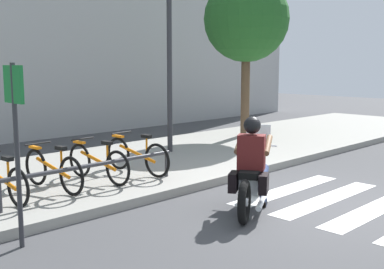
% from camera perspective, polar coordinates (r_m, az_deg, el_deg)
% --- Properties ---
extents(ground_plane, '(48.00, 48.00, 0.00)m').
position_cam_1_polar(ground_plane, '(8.00, 14.58, -7.92)').
color(ground_plane, '#424244').
extents(sidewalk, '(24.00, 4.40, 0.15)m').
position_cam_1_polar(sidewalk, '(10.55, -4.74, -3.31)').
color(sidewalk, gray).
rests_on(sidewalk, ground).
extents(crosswalk_stripe_1, '(2.80, 0.40, 0.01)m').
position_cam_1_polar(crosswalk_stripe_1, '(7.95, 20.90, -8.28)').
color(crosswalk_stripe_1, white).
rests_on(crosswalk_stripe_1, ground).
extents(crosswalk_stripe_2, '(2.80, 0.40, 0.01)m').
position_cam_1_polar(crosswalk_stripe_2, '(8.29, 15.82, -7.36)').
color(crosswalk_stripe_2, white).
rests_on(crosswalk_stripe_2, ground).
extents(crosswalk_stripe_3, '(2.80, 0.40, 0.01)m').
position_cam_1_polar(crosswalk_stripe_3, '(8.69, 11.20, -6.47)').
color(crosswalk_stripe_3, white).
rests_on(crosswalk_stripe_3, ground).
extents(motorcycle, '(1.97, 1.21, 1.22)m').
position_cam_1_polar(motorcycle, '(7.46, 7.22, -5.26)').
color(motorcycle, black).
rests_on(motorcycle, ground).
extents(rider, '(0.77, 0.72, 1.44)m').
position_cam_1_polar(rider, '(7.30, 7.16, -2.60)').
color(rider, '#591919').
rests_on(rider, ground).
extents(bicycle_0, '(0.48, 1.62, 0.72)m').
position_cam_1_polar(bicycle_0, '(7.79, -21.87, -5.03)').
color(bicycle_0, black).
rests_on(bicycle_0, sidewalk).
extents(bicycle_1, '(0.48, 1.65, 0.76)m').
position_cam_1_polar(bicycle_1, '(8.16, -16.24, -4.05)').
color(bicycle_1, black).
rests_on(bicycle_1, sidewalk).
extents(bicycle_2, '(0.48, 1.67, 0.75)m').
position_cam_1_polar(bicycle_2, '(8.60, -11.14, -3.29)').
color(bicycle_2, black).
rests_on(bicycle_2, sidewalk).
extents(bicycle_3, '(0.48, 1.70, 0.77)m').
position_cam_1_polar(bicycle_3, '(9.09, -6.58, -2.49)').
color(bicycle_3, black).
rests_on(bicycle_3, sidewalk).
extents(bike_rack, '(3.21, 0.07, 0.49)m').
position_cam_1_polar(bike_rack, '(7.89, -11.54, -3.83)').
color(bike_rack, '#333338').
rests_on(bike_rack, sidewalk).
extents(street_lamp, '(0.28, 0.28, 4.01)m').
position_cam_1_polar(street_lamp, '(11.22, -2.71, 9.62)').
color(street_lamp, '#2D2D33').
rests_on(street_lamp, ground).
extents(street_sign, '(0.06, 0.44, 2.22)m').
position_cam_1_polar(street_sign, '(5.98, -20.26, 1.42)').
color(street_sign, '#2D2D33').
rests_on(street_sign, ground).
extents(tree_near_rack, '(2.41, 2.41, 4.67)m').
position_cam_1_polar(tree_near_rack, '(13.96, 6.49, 13.38)').
color(tree_near_rack, brown).
rests_on(tree_near_rack, ground).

